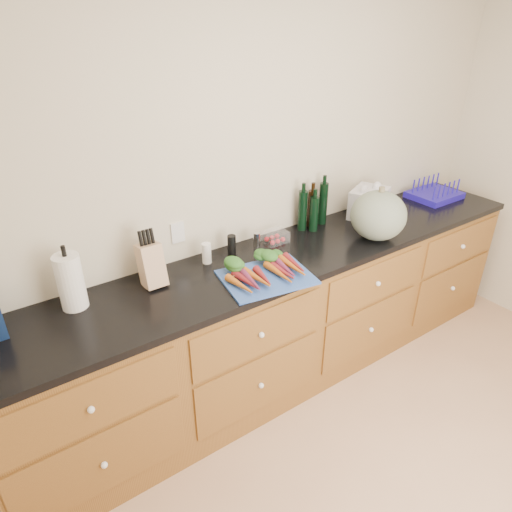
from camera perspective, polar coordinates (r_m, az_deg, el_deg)
wall_back at (r=2.87m, az=0.60°, el=9.36°), size 4.10×0.05×2.60m
cabinets at (r=3.03m, az=4.15°, el=-7.76°), size 3.60×0.64×0.90m
countertop at (r=2.78m, az=4.43°, el=0.11°), size 3.64×0.62×0.04m
cutting_board at (r=2.50m, az=1.32°, el=-2.66°), size 0.53×0.44×0.01m
carrots at (r=2.52m, az=0.67°, el=-1.56°), size 0.43×0.32×0.06m
squash at (r=2.98m, az=15.05°, el=4.92°), size 0.35×0.35×0.31m
paper_towel at (r=2.37m, az=-22.17°, el=-3.02°), size 0.13×0.13×0.28m
knife_block at (r=2.46m, az=-12.96°, el=-1.10°), size 0.12×0.12×0.23m
grinder_salt at (r=2.64m, az=-6.19°, el=0.35°), size 0.05×0.05×0.12m
grinder_pepper at (r=2.71m, az=-3.06°, el=1.35°), size 0.05×0.05×0.13m
canister_chrome at (r=2.81m, az=0.07°, el=2.03°), size 0.04×0.04×0.10m
tomato_box at (r=2.88m, az=2.37°, el=2.40°), size 0.15×0.12×0.07m
bottles at (r=3.07m, az=7.14°, el=5.87°), size 0.24×0.12×0.29m
grocery_bag at (r=3.32m, az=13.92°, el=6.43°), size 0.34×0.32×0.20m
dish_rack at (r=3.85m, az=21.42°, el=7.33°), size 0.37×0.30×0.15m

